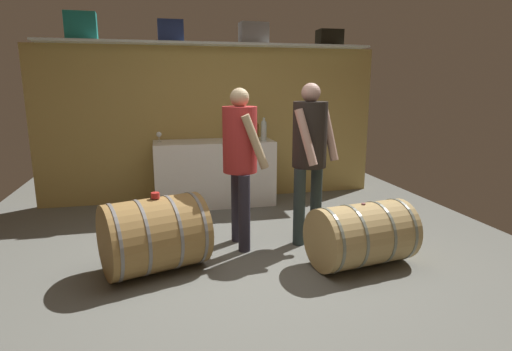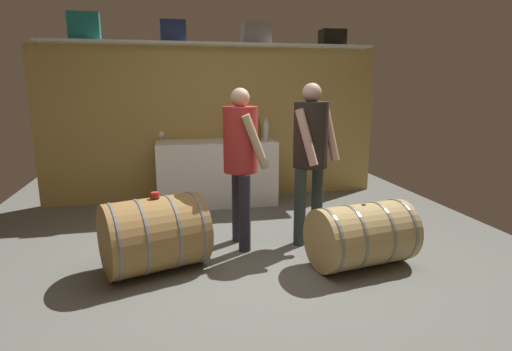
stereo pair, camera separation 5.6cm
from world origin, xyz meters
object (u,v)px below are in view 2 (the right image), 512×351
at_px(toolcase_navy, 173,31).
at_px(winemaker_pouring, 241,152).
at_px(wine_bottle_amber, 258,131).
at_px(wine_barrel_near, 154,234).
at_px(toolcase_teal, 84,26).
at_px(wine_barrel_far, 362,235).
at_px(wine_bottle_green, 256,128).
at_px(tasting_cup, 155,195).
at_px(toolcase_black, 332,38).
at_px(work_cabinet, 217,173).
at_px(toolcase_grey, 256,33).
at_px(wine_glass, 161,135).
at_px(wine_bottle_clear, 266,130).
at_px(visitor_tasting, 311,147).

distance_m(toolcase_navy, winemaker_pouring, 2.31).
bearing_deg(wine_bottle_amber, wine_barrel_near, -125.66).
relative_size(toolcase_teal, wine_barrel_far, 0.38).
bearing_deg(wine_bottle_amber, wine_bottle_green, 85.43).
relative_size(wine_barrel_near, tasting_cup, 13.65).
xyz_separation_m(toolcase_black, wine_bottle_amber, (-1.14, -0.28, -1.27)).
bearing_deg(wine_barrel_far, work_cabinet, 105.04).
bearing_deg(work_cabinet, tasting_cup, -111.34).
bearing_deg(wine_bottle_green, winemaker_pouring, -106.64).
relative_size(toolcase_grey, work_cabinet, 0.24).
bearing_deg(wine_barrel_far, toolcase_grey, 90.53).
relative_size(wine_bottle_amber, wine_glass, 2.11).
bearing_deg(wine_bottle_clear, winemaker_pouring, -112.65).
height_order(toolcase_teal, work_cabinet, toolcase_teal).
height_order(wine_bottle_green, wine_glass, wine_bottle_green).
height_order(toolcase_teal, toolcase_grey, toolcase_teal).
bearing_deg(wine_bottle_amber, wine_glass, 174.13).
xyz_separation_m(toolcase_teal, wine_barrel_near, (0.80, -2.20, -2.02)).
xyz_separation_m(toolcase_navy, wine_bottle_amber, (1.08, -0.28, -1.30)).
relative_size(toolcase_black, visitor_tasting, 0.21).
height_order(wine_bottle_amber, visitor_tasting, visitor_tasting).
distance_m(toolcase_teal, winemaker_pouring, 2.80).
distance_m(toolcase_teal, toolcase_black, 3.32).
height_order(wine_bottle_green, visitor_tasting, visitor_tasting).
height_order(toolcase_navy, wine_glass, toolcase_navy).
relative_size(toolcase_grey, wine_barrel_far, 0.38).
xyz_separation_m(toolcase_grey, tasting_cup, (-1.38, -2.20, -1.63)).
xyz_separation_m(toolcase_grey, wine_bottle_clear, (0.06, -0.35, -1.29)).
bearing_deg(toolcase_black, toolcase_teal, -178.97).
xyz_separation_m(toolcase_navy, visitor_tasting, (1.29, -1.82, -1.30)).
xyz_separation_m(toolcase_teal, tasting_cup, (0.82, -2.20, -1.66)).
xyz_separation_m(work_cabinet, winemaker_pouring, (0.06, -1.59, 0.54)).
height_order(toolcase_navy, wine_bottle_amber, toolcase_navy).
distance_m(toolcase_navy, tasting_cup, 2.75).
relative_size(work_cabinet, wine_glass, 11.65).
bearing_deg(toolcase_navy, toolcase_grey, -0.07).
height_order(toolcase_grey, wine_bottle_amber, toolcase_grey).
xyz_separation_m(toolcase_navy, wine_bottle_clear, (1.17, -0.35, -1.28)).
height_order(work_cabinet, wine_barrel_near, work_cabinet).
height_order(toolcase_black, wine_bottle_green, toolcase_black).
xyz_separation_m(toolcase_grey, wine_barrel_far, (0.44, -2.51, -2.03)).
bearing_deg(work_cabinet, winemaker_pouring, -87.85).
xyz_separation_m(wine_bottle_amber, wine_barrel_near, (-1.38, -1.92, -0.68)).
distance_m(wine_bottle_amber, tasting_cup, 2.37).
bearing_deg(toolcase_black, toolcase_grey, -178.97).
bearing_deg(wine_bottle_clear, toolcase_teal, 171.20).
height_order(winemaker_pouring, visitor_tasting, visitor_tasting).
bearing_deg(toolcase_black, visitor_tasting, -116.13).
xyz_separation_m(tasting_cup, winemaker_pouring, (0.84, 0.40, 0.29)).
relative_size(work_cabinet, wine_barrel_near, 1.58).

